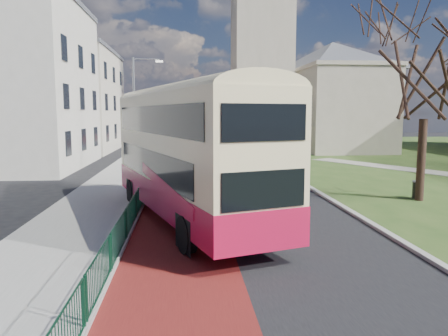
{
  "coord_description": "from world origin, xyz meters",
  "views": [
    {
      "loc": [
        -0.95,
        -13.48,
        4.26
      ],
      "look_at": [
        0.65,
        4.47,
        2.0
      ],
      "focal_mm": 35.0,
      "sensor_mm": 36.0,
      "label": 1
    }
  ],
  "objects": [
    {
      "name": "ground",
      "position": [
        0.0,
        0.0,
        0.0
      ],
      "size": [
        160.0,
        160.0,
        0.0
      ],
      "primitive_type": "plane",
      "color": "black",
      "rests_on": "ground"
    },
    {
      "name": "road_carriageway",
      "position": [
        1.5,
        20.0,
        0.01
      ],
      "size": [
        9.0,
        120.0,
        0.01
      ],
      "primitive_type": "cube",
      "color": "black",
      "rests_on": "ground"
    },
    {
      "name": "bus_lane",
      "position": [
        -1.2,
        20.0,
        0.01
      ],
      "size": [
        3.4,
        120.0,
        0.01
      ],
      "primitive_type": "cube",
      "color": "#591414",
      "rests_on": "ground"
    },
    {
      "name": "pavement_west",
      "position": [
        -5.0,
        20.0,
        0.06
      ],
      "size": [
        4.0,
        120.0,
        0.12
      ],
      "primitive_type": "cube",
      "color": "gray",
      "rests_on": "ground"
    },
    {
      "name": "kerb_west",
      "position": [
        -3.0,
        20.0,
        0.07
      ],
      "size": [
        0.25,
        120.0,
        0.13
      ],
      "primitive_type": "cube",
      "color": "#999993",
      "rests_on": "ground"
    },
    {
      "name": "kerb_east",
      "position": [
        6.1,
        22.0,
        0.07
      ],
      "size": [
        0.25,
        80.0,
        0.13
      ],
      "primitive_type": "cube",
      "color": "#999993",
      "rests_on": "ground"
    },
    {
      "name": "pedestrian_railing",
      "position": [
        -2.95,
        4.0,
        0.55
      ],
      "size": [
        0.07,
        24.0,
        1.12
      ],
      "color": "#0D3924",
      "rests_on": "ground"
    },
    {
      "name": "gothic_church",
      "position": [
        12.56,
        38.0,
        13.13
      ],
      "size": [
        16.38,
        18.0,
        40.0
      ],
      "color": "gray",
      "rests_on": "ground"
    },
    {
      "name": "street_block_near",
      "position": [
        -14.0,
        22.0,
        6.51
      ],
      "size": [
        10.3,
        14.3,
        13.0
      ],
      "color": "beige",
      "rests_on": "ground"
    },
    {
      "name": "street_block_far",
      "position": [
        -14.0,
        38.0,
        5.76
      ],
      "size": [
        10.3,
        16.3,
        11.5
      ],
      "color": "beige",
      "rests_on": "ground"
    },
    {
      "name": "streetlamp",
      "position": [
        -4.35,
        18.0,
        4.59
      ],
      "size": [
        2.13,
        0.18,
        8.0
      ],
      "color": "gray",
      "rests_on": "pavement_west"
    },
    {
      "name": "bus",
      "position": [
        -0.87,
        3.49,
        2.96
      ],
      "size": [
        6.66,
        12.69,
        5.19
      ],
      "rotation": [
        0.0,
        0.0,
        0.32
      ],
      "color": "#B11035",
      "rests_on": "ground"
    },
    {
      "name": "winter_tree_near",
      "position": [
        10.41,
        6.55,
        7.1
      ],
      "size": [
        8.51,
        8.51,
        10.19
      ],
      "rotation": [
        0.0,
        0.0,
        -0.27
      ],
      "color": "#311F18",
      "rests_on": "grass_green"
    },
    {
      "name": "litter_bin",
      "position": [
        10.56,
        6.97,
        0.49
      ],
      "size": [
        0.7,
        0.7,
        0.89
      ],
      "rotation": [
        0.0,
        0.0,
        0.32
      ],
      "color": "black",
      "rests_on": "grass_green"
    }
  ]
}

